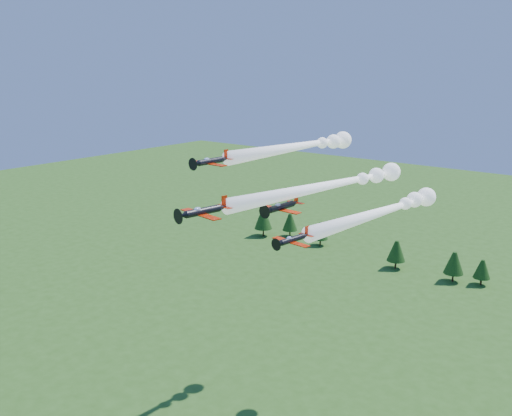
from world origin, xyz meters
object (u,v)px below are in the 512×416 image
Objects in this scene: plane_lead at (332,185)px; plane_right at (386,210)px; plane_slot at (281,207)px; plane_left at (302,146)px.

plane_lead is 10.73m from plane_right.
plane_lead is 12.44m from plane_slot.
plane_lead reaches higher than plane_right.
plane_left reaches higher than plane_slot.
plane_left is at bearing -179.39° from plane_right.
plane_right is at bearing -2.80° from plane_left.
plane_left is 4.98× the size of plane_slot.
plane_left is at bearing 117.46° from plane_slot.
plane_left reaches higher than plane_lead.
plane_slot is (-11.52, -16.20, 2.04)m from plane_right.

